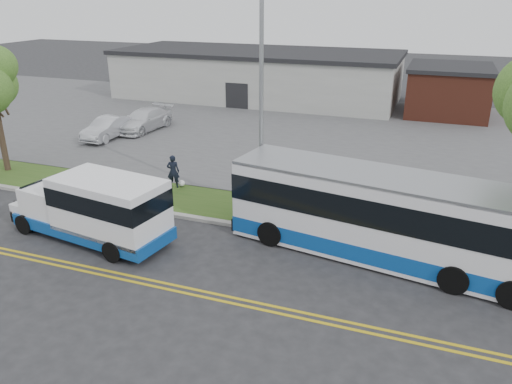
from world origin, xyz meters
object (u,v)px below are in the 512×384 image
at_px(pedestrian, 173,171).
at_px(streetlight_near, 261,97).
at_px(parked_car_a, 108,128).
at_px(shuttle_bus, 97,207).
at_px(parked_car_b, 144,120).
at_px(transit_bus, 385,217).

bearing_deg(pedestrian, streetlight_near, 144.66).
xyz_separation_m(streetlight_near, parked_car_a, (-13.59, 7.76, -4.43)).
bearing_deg(shuttle_bus, parked_car_a, 132.75).
height_order(shuttle_bus, parked_car_a, shuttle_bus).
distance_m(streetlight_near, parked_car_a, 16.26).
bearing_deg(shuttle_bus, parked_car_b, 124.40).
height_order(transit_bus, pedestrian, transit_bus).
height_order(streetlight_near, parked_car_b, streetlight_near).
bearing_deg(streetlight_near, shuttle_bus, -137.92).
relative_size(streetlight_near, pedestrian, 5.63).
distance_m(transit_bus, parked_car_a, 21.59).
relative_size(shuttle_bus, pedestrian, 4.31).
bearing_deg(parked_car_a, pedestrian, -37.02).
bearing_deg(parked_car_b, shuttle_bus, -58.87).
xyz_separation_m(shuttle_bus, transit_bus, (10.71, 2.50, 0.19)).
bearing_deg(parked_car_a, transit_bus, -27.02).
bearing_deg(parked_car_b, transit_bus, -29.72).
relative_size(pedestrian, parked_car_a, 0.40).
xyz_separation_m(transit_bus, pedestrian, (-10.65, 3.40, -0.68)).
bearing_deg(parked_car_a, streetlight_near, -29.48).
distance_m(streetlight_near, parked_car_b, 16.87).
relative_size(streetlight_near, shuttle_bus, 1.31).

